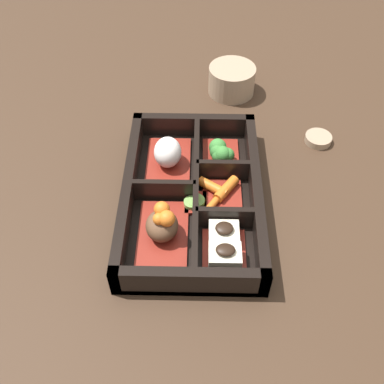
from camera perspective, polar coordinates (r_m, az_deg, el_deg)
ground_plane at (r=0.67m, az=0.00°, el=-1.43°), size 3.00×3.00×0.00m
bento_base at (r=0.66m, az=0.00°, el=-1.15°), size 0.31×0.20×0.01m
bento_rim at (r=0.65m, az=0.20°, el=-0.13°), size 0.31×0.20×0.05m
bowl_stew at (r=0.60m, az=-3.77°, el=-4.41°), size 0.12×0.07×0.06m
bowl_rice at (r=0.69m, az=-3.08°, el=4.60°), size 0.12×0.07×0.05m
bowl_tofu at (r=0.59m, az=4.12°, el=-6.95°), size 0.07×0.06×0.04m
bowl_carrots at (r=0.65m, az=3.64°, el=-0.34°), size 0.07×0.07×0.02m
bowl_greens at (r=0.71m, az=3.64°, el=4.97°), size 0.08×0.06×0.03m
bowl_pickles at (r=0.65m, az=0.42°, el=-1.32°), size 0.04×0.03×0.01m
tea_cup at (r=0.86m, az=5.07°, el=14.06°), size 0.09×0.09×0.05m
sauce_dish at (r=0.79m, az=15.74°, el=6.54°), size 0.04×0.04×0.01m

